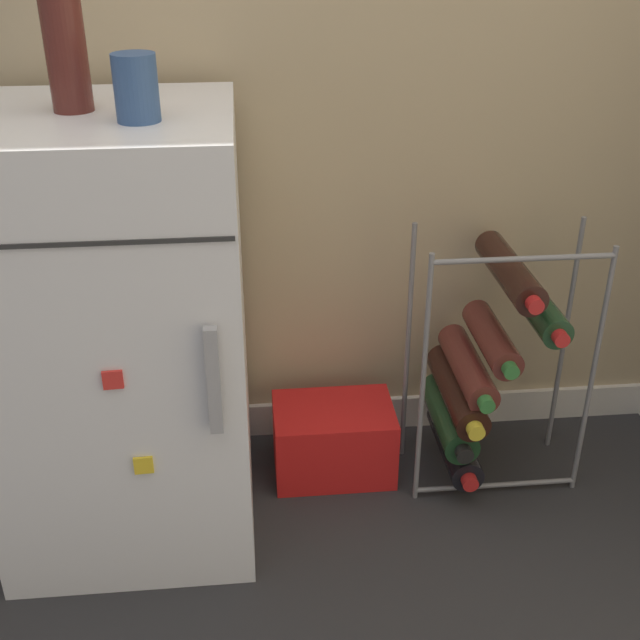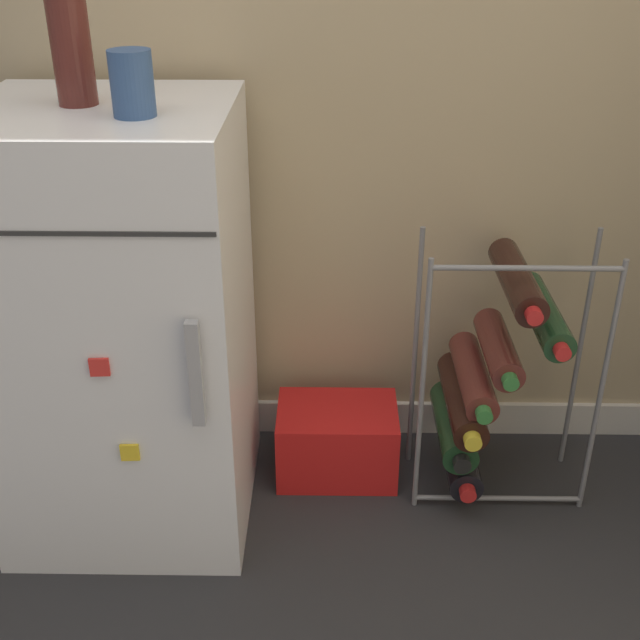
% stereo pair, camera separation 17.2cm
% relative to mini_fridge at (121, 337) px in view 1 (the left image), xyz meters
% --- Properties ---
extents(ground_plane, '(14.00, 14.00, 0.00)m').
position_rel_mini_fridge_xyz_m(ground_plane, '(0.48, -0.35, -0.46)').
color(ground_plane, '#28282B').
extents(mini_fridge, '(0.51, 0.52, 0.93)m').
position_rel_mini_fridge_xyz_m(mini_fridge, '(0.00, 0.00, 0.00)').
color(mini_fridge, white).
rests_on(mini_fridge, ground_plane).
extents(wine_rack, '(0.40, 0.33, 0.63)m').
position_rel_mini_fridge_xyz_m(wine_rack, '(0.79, 0.07, -0.16)').
color(wine_rack, slate).
rests_on(wine_rack, ground_plane).
extents(soda_box, '(0.29, 0.20, 0.18)m').
position_rel_mini_fridge_xyz_m(soda_box, '(0.46, 0.11, -0.37)').
color(soda_box, red).
rests_on(soda_box, ground_plane).
extents(fridge_top_cup, '(0.08, 0.08, 0.11)m').
position_rel_mini_fridge_xyz_m(fridge_top_cup, '(0.09, -0.08, 0.52)').
color(fridge_top_cup, '#335184').
rests_on(fridge_top_cup, mini_fridge).
extents(fridge_top_bottle, '(0.07, 0.07, 0.30)m').
position_rel_mini_fridge_xyz_m(fridge_top_bottle, '(-0.03, 0.01, 0.60)').
color(fridge_top_bottle, '#56231E').
rests_on(fridge_top_bottle, mini_fridge).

